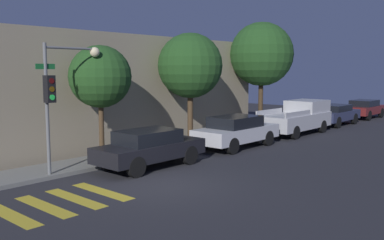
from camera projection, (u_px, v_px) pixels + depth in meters
The scene contains 13 objects.
ground_plane at pixel (162, 185), 13.78m from camera, with size 60.00×60.00×0.00m, color #28282D.
sidewalk at pixel (87, 164), 16.54m from camera, with size 26.00×1.98×0.14m, color slate.
building_row at pixel (28, 93), 19.14m from camera, with size 26.00×6.00×5.32m, color gray.
crosswalk at pixel (60, 202), 11.94m from camera, with size 3.30×2.60×0.00m.
traffic_light_pole at pixel (61, 84), 14.52m from camera, with size 2.51×0.56×4.57m.
sedan_near_corner at pixel (150, 147), 16.10m from camera, with size 4.42×1.77×1.44m.
sedan_middle at pixel (236, 131), 20.21m from camera, with size 4.67×1.87×1.51m.
pickup_truck at pixel (298, 117), 24.65m from camera, with size 5.30×2.05×1.88m.
sedan_far_end at pixel (335, 114), 28.46m from camera, with size 4.44×1.79×1.37m.
sedan_tail_of_row at pixel (365, 108), 32.46m from camera, with size 4.31×1.79×1.40m.
tree_near_corner at pixel (100, 77), 16.73m from camera, with size 2.46×2.46×4.64m.
tree_midblock at pixel (190, 66), 20.58m from camera, with size 3.14×3.14×5.45m.
tree_far_end at pixel (261, 54), 25.14m from camera, with size 3.74×3.74×6.46m.
Camera 1 is at (-9.38, -9.67, 3.69)m, focal length 40.00 mm.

